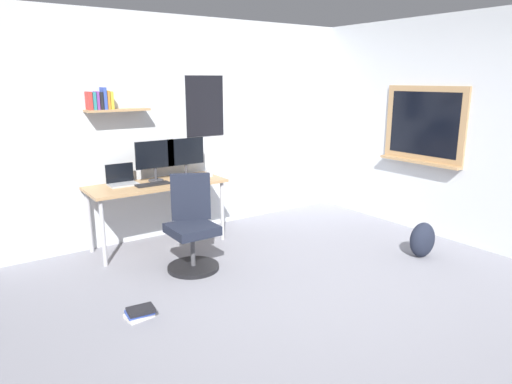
{
  "coord_description": "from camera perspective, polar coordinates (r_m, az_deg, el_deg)",
  "views": [
    {
      "loc": [
        -2.51,
        -2.68,
        1.88
      ],
      "look_at": [
        -0.11,
        0.72,
        0.85
      ],
      "focal_mm": 32.19,
      "sensor_mm": 36.0,
      "label": 1
    }
  ],
  "objects": [
    {
      "name": "monitor_secondary",
      "position": [
        5.48,
        -8.73,
        4.61
      ],
      "size": [
        0.46,
        0.17,
        0.46
      ],
      "color": "#38383D",
      "rests_on": "desk"
    },
    {
      "name": "coffee_mug",
      "position": [
        5.52,
        -5.81,
        2.41
      ],
      "size": [
        0.08,
        0.08,
        0.09
      ],
      "primitive_type": "cylinder",
      "color": "silver",
      "rests_on": "desk"
    },
    {
      "name": "book_stack_on_floor",
      "position": [
        3.94,
        -14.23,
        -14.34
      ],
      "size": [
        0.23,
        0.19,
        0.09
      ],
      "color": "silver",
      "rests_on": "ground"
    },
    {
      "name": "ground_plane",
      "position": [
        4.13,
        7.29,
        -13.33
      ],
      "size": [
        5.2,
        5.2,
        0.0
      ],
      "primitive_type": "plane",
      "color": "gray",
      "rests_on": "ground"
    },
    {
      "name": "computer_mouse",
      "position": [
        5.28,
        -9.9,
        1.42
      ],
      "size": [
        0.1,
        0.06,
        0.03
      ],
      "primitive_type": "ellipsoid",
      "color": "#262628",
      "rests_on": "desk"
    },
    {
      "name": "backpack",
      "position": [
        5.29,
        19.96,
        -5.6
      ],
      "size": [
        0.32,
        0.22,
        0.38
      ],
      "primitive_type": "ellipsoid",
      "color": "#1E2333",
      "rests_on": "ground"
    },
    {
      "name": "wall_back",
      "position": [
        5.74,
        -9.16,
        7.94
      ],
      "size": [
        5.0,
        0.3,
        2.6
      ],
      "color": "silver",
      "rests_on": "ground"
    },
    {
      "name": "keyboard",
      "position": [
        5.17,
        -12.7,
        0.95
      ],
      "size": [
        0.37,
        0.13,
        0.02
      ],
      "primitive_type": "cube",
      "color": "black",
      "rests_on": "desk"
    },
    {
      "name": "monitor_primary",
      "position": [
        5.32,
        -12.42,
        4.18
      ],
      "size": [
        0.46,
        0.17,
        0.46
      ],
      "color": "#38383D",
      "rests_on": "desk"
    },
    {
      "name": "laptop",
      "position": [
        5.27,
        -16.33,
        1.47
      ],
      "size": [
        0.31,
        0.21,
        0.23
      ],
      "color": "#ADAFB5",
      "rests_on": "desk"
    },
    {
      "name": "desk",
      "position": [
        5.29,
        -12.2,
        0.31
      ],
      "size": [
        1.53,
        0.6,
        0.74
      ],
      "color": "tan",
      "rests_on": "ground"
    },
    {
      "name": "wall_right",
      "position": [
        5.68,
        26.26,
        6.61
      ],
      "size": [
        0.22,
        5.0,
        2.6
      ],
      "color": "silver",
      "rests_on": "ground"
    },
    {
      "name": "office_chair",
      "position": [
        4.68,
        -7.96,
        -4.57
      ],
      "size": [
        0.54,
        0.56,
        0.95
      ],
      "color": "black",
      "rests_on": "ground"
    }
  ]
}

